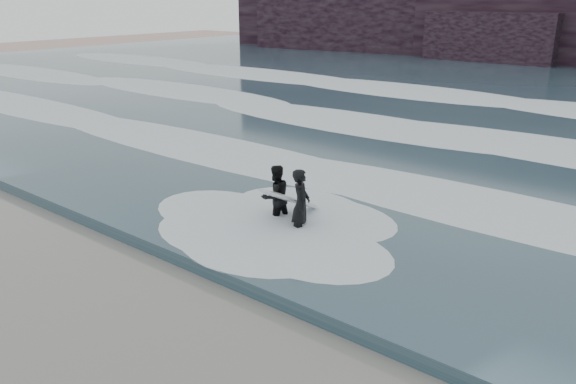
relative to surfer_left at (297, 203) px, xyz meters
name	(u,v)px	position (x,y,z in m)	size (l,w,h in m)	color
ground	(42,337)	(-0.79, -5.67, -0.83)	(120.00, 120.00, 0.00)	#866353
sea	(551,94)	(-0.79, 23.33, -0.68)	(90.00, 52.00, 0.30)	#304855
foam_near	(349,179)	(-0.79, 3.33, -0.43)	(60.00, 3.20, 0.20)	white
foam_mid	(453,132)	(-0.79, 10.33, -0.41)	(60.00, 4.00, 0.24)	white
foam_far	(529,99)	(-0.79, 19.33, -0.38)	(60.00, 4.80, 0.30)	white
surfer_left	(297,203)	(0.00, 0.00, 0.00)	(1.02, 2.01, 1.64)	black
surfer_right	(278,197)	(-0.72, 0.17, -0.06)	(1.20, 1.89, 1.52)	black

